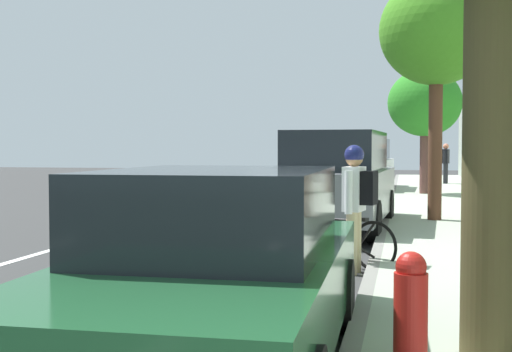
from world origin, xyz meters
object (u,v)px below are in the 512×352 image
(cyclist_with_backpack, at_px, (356,195))
(street_tree_far_end, at_px, (425,103))
(parked_suv_white_mid, at_px, (364,165))
(fire_hydrant, at_px, (411,315))
(parked_sedan_green_nearest, at_px, (217,273))
(street_tree_mid_block, at_px, (437,33))
(parked_suv_grey_second, at_px, (337,180))
(bicycle_at_curb, at_px, (342,241))
(pedestrian_on_phone, at_px, (446,161))

(cyclist_with_backpack, xyz_separation_m, street_tree_far_end, (1.24, 13.63, 2.06))
(parked_suv_white_mid, relative_size, fire_hydrant, 5.69)
(parked_suv_white_mid, distance_m, street_tree_far_end, 3.84)
(parked_sedan_green_nearest, xyz_separation_m, street_tree_mid_block, (1.96, 9.72, 3.29))
(parked_suv_white_mid, xyz_separation_m, street_tree_far_end, (2.09, -2.46, 2.08))
(parked_sedan_green_nearest, bearing_deg, parked_suv_grey_second, 89.77)
(street_tree_mid_block, relative_size, fire_hydrant, 6.02)
(bicycle_at_curb, distance_m, cyclist_with_backpack, 0.84)
(parked_suv_grey_second, relative_size, parked_suv_white_mid, 1.00)
(pedestrian_on_phone, bearing_deg, fire_hydrant, -93.77)
(parked_suv_grey_second, xyz_separation_m, street_tree_far_end, (1.92, 9.21, 2.08))
(parked_suv_grey_second, distance_m, street_tree_far_end, 9.64)
(bicycle_at_curb, relative_size, cyclist_with_backpack, 0.91)
(parked_sedan_green_nearest, relative_size, fire_hydrant, 5.28)
(parked_suv_grey_second, xyz_separation_m, cyclist_with_backpack, (0.68, -4.41, 0.02))
(parked_sedan_green_nearest, height_order, pedestrian_on_phone, pedestrian_on_phone)
(street_tree_far_end, distance_m, pedestrian_on_phone, 6.78)
(cyclist_with_backpack, bearing_deg, parked_suv_white_mid, 93.04)
(street_tree_far_end, relative_size, pedestrian_on_phone, 2.44)
(parked_sedan_green_nearest, relative_size, street_tree_far_end, 1.09)
(parked_suv_white_mid, bearing_deg, bicycle_at_curb, -87.69)
(street_tree_far_end, bearing_deg, parked_suv_grey_second, -101.78)
(bicycle_at_curb, bearing_deg, fire_hydrant, -79.81)
(parked_sedan_green_nearest, height_order, cyclist_with_backpack, cyclist_with_backpack)
(bicycle_at_curb, xyz_separation_m, cyclist_with_backpack, (0.22, -0.45, 0.68))
(cyclist_with_backpack, distance_m, street_tree_mid_block, 6.39)
(bicycle_at_curb, relative_size, pedestrian_on_phone, 0.94)
(parked_sedan_green_nearest, xyz_separation_m, street_tree_far_end, (1.96, 17.84, 2.35))
(cyclist_with_backpack, bearing_deg, parked_sedan_green_nearest, -99.68)
(parked_sedan_green_nearest, relative_size, pedestrian_on_phone, 2.67)
(bicycle_at_curb, relative_size, fire_hydrant, 1.85)
(parked_suv_white_mid, height_order, pedestrian_on_phone, parked_suv_white_mid)
(parked_sedan_green_nearest, relative_size, parked_suv_grey_second, 0.92)
(street_tree_far_end, bearing_deg, pedestrian_on_phone, 80.71)
(cyclist_with_backpack, bearing_deg, pedestrian_on_phone, 83.49)
(cyclist_with_backpack, distance_m, street_tree_far_end, 13.84)
(parked_suv_white_mid, distance_m, street_tree_mid_block, 11.20)
(parked_sedan_green_nearest, height_order, fire_hydrant, parked_sedan_green_nearest)
(parked_suv_grey_second, bearing_deg, street_tree_far_end, 78.22)
(parked_suv_grey_second, height_order, street_tree_mid_block, street_tree_mid_block)
(parked_suv_white_mid, distance_m, fire_hydrant, 20.67)
(bicycle_at_curb, height_order, fire_hydrant, fire_hydrant)
(bicycle_at_curb, height_order, street_tree_far_end, street_tree_far_end)
(parked_suv_white_mid, bearing_deg, street_tree_mid_block, -78.81)
(parked_suv_white_mid, xyz_separation_m, cyclist_with_backpack, (0.85, -16.08, 0.02))
(street_tree_mid_block, xyz_separation_m, fire_hydrant, (-0.57, -10.03, -3.45))
(cyclist_with_backpack, relative_size, fire_hydrant, 2.04)
(cyclist_with_backpack, height_order, street_tree_far_end, street_tree_far_end)
(parked_suv_grey_second, xyz_separation_m, fire_hydrant, (1.35, -8.94, -0.43))
(parked_suv_grey_second, relative_size, cyclist_with_backpack, 2.80)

